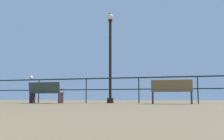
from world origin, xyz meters
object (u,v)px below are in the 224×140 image
Objects in this scene: lamppost_center at (110,55)px; seagull_on_rail at (31,78)px; bench_near_left at (46,92)px; bench_near_right at (172,90)px.

lamppost_center is 3.79m from seagull_on_rail.
seagull_on_rail is at bearing -175.32° from lamppost_center.
bench_near_right is (5.09, 0.00, 0.02)m from bench_near_left.
lamppost_center is at bearing 4.68° from seagull_on_rail.
seagull_on_rail reaches higher than bench_near_right.
bench_near_left is at bearing -179.97° from bench_near_right.
lamppost_center reaches higher than seagull_on_rail.
bench_near_right is 3.68× the size of seagull_on_rail.
bench_near_left is 0.96× the size of bench_near_right.
seagull_on_rail reaches higher than bench_near_left.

